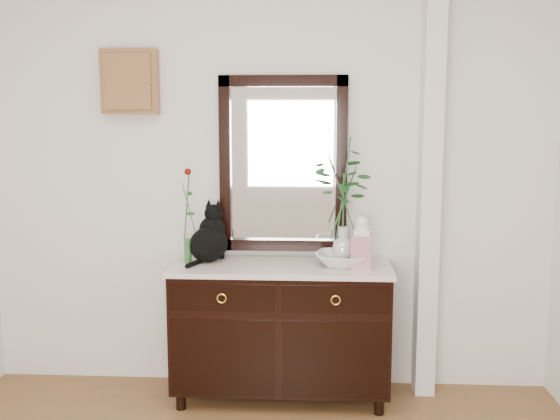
# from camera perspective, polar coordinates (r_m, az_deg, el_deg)

# --- Properties ---
(wall_back) EXTENTS (3.60, 0.04, 2.70)m
(wall_back) POSITION_cam_1_polar(r_m,az_deg,el_deg) (4.14, -1.11, 2.78)
(wall_back) COLOR silver
(wall_back) RESTS_ON ground
(pilaster) EXTENTS (0.12, 0.20, 2.70)m
(pilaster) POSITION_cam_1_polar(r_m,az_deg,el_deg) (4.11, 12.87, 2.52)
(pilaster) COLOR silver
(pilaster) RESTS_ON ground
(sideboard) EXTENTS (1.33, 0.52, 0.82)m
(sideboard) POSITION_cam_1_polar(r_m,az_deg,el_deg) (4.07, 0.08, -9.94)
(sideboard) COLOR black
(sideboard) RESTS_ON ground
(wall_mirror) EXTENTS (0.80, 0.06, 1.10)m
(wall_mirror) POSITION_cam_1_polar(r_m,az_deg,el_deg) (4.11, 0.27, 4.00)
(wall_mirror) COLOR black
(wall_mirror) RESTS_ON wall_back
(key_cabinet) EXTENTS (0.35, 0.10, 0.40)m
(key_cabinet) POSITION_cam_1_polar(r_m,az_deg,el_deg) (4.24, -12.92, 10.82)
(key_cabinet) COLOR brown
(key_cabinet) RESTS_ON wall_back
(cat) EXTENTS (0.34, 0.38, 0.36)m
(cat) POSITION_cam_1_polar(r_m,az_deg,el_deg) (4.06, -6.24, -1.98)
(cat) COLOR black
(cat) RESTS_ON sideboard
(lotus_bowl) EXTENTS (0.36, 0.36, 0.08)m
(lotus_bowl) POSITION_cam_1_polar(r_m,az_deg,el_deg) (3.96, 5.46, -4.29)
(lotus_bowl) COLOR white
(lotus_bowl) RESTS_ON sideboard
(vase_branches) EXTENTS (0.47, 0.47, 0.76)m
(vase_branches) POSITION_cam_1_polar(r_m,az_deg,el_deg) (3.89, 5.54, 0.91)
(vase_branches) COLOR silver
(vase_branches) RESTS_ON lotus_bowl
(bud_vase_rose) EXTENTS (0.09, 0.09, 0.59)m
(bud_vase_rose) POSITION_cam_1_polar(r_m,az_deg,el_deg) (4.00, -8.09, -0.45)
(bud_vase_rose) COLOR #2E6D2E
(bud_vase_rose) RESTS_ON sideboard
(ginger_jar) EXTENTS (0.13, 0.13, 0.32)m
(ginger_jar) POSITION_cam_1_polar(r_m,az_deg,el_deg) (3.87, 7.12, -2.75)
(ginger_jar) COLOR silver
(ginger_jar) RESTS_ON sideboard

